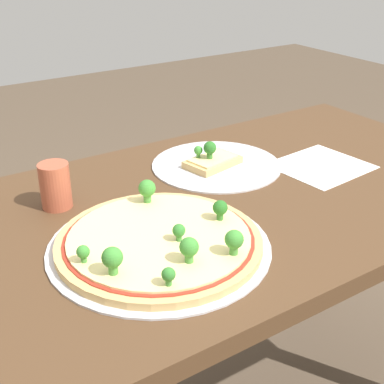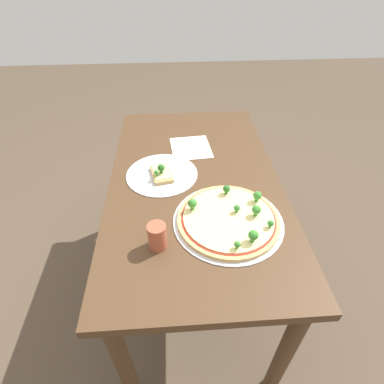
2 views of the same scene
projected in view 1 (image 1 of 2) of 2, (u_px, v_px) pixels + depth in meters
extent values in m
cube|color=#4C331E|center=(239.00, 199.00, 1.15)|extent=(1.25, 0.71, 0.04)
cylinder|color=#4C331E|center=(312.00, 222.00, 1.81)|extent=(0.06, 0.06, 0.71)
cylinder|color=silver|center=(159.00, 247.00, 0.94)|extent=(0.39, 0.39, 0.00)
cylinder|color=tan|center=(159.00, 242.00, 0.94)|extent=(0.36, 0.36, 0.01)
cylinder|color=#A82D1E|center=(159.00, 238.00, 0.93)|extent=(0.33, 0.33, 0.00)
cylinder|color=#F4DB8E|center=(159.00, 237.00, 0.93)|extent=(0.32, 0.32, 0.00)
sphere|color=#3D8933|center=(189.00, 247.00, 0.85)|extent=(0.03, 0.03, 0.03)
cylinder|color=#488E3A|center=(189.00, 258.00, 0.86)|extent=(0.01, 0.01, 0.01)
sphere|color=#286B23|center=(220.00, 208.00, 0.97)|extent=(0.03, 0.03, 0.03)
cylinder|color=#37742D|center=(220.00, 216.00, 0.98)|extent=(0.01, 0.01, 0.01)
sphere|color=#3D8933|center=(112.00, 257.00, 0.82)|extent=(0.03, 0.03, 0.03)
cylinder|color=#488E3A|center=(113.00, 269.00, 0.83)|extent=(0.02, 0.02, 0.02)
sphere|color=#3D8933|center=(83.00, 252.00, 0.85)|extent=(0.02, 0.02, 0.02)
cylinder|color=#488E3A|center=(84.00, 259.00, 0.86)|extent=(0.01, 0.01, 0.01)
sphere|color=#337A2D|center=(179.00, 230.00, 0.91)|extent=(0.02, 0.02, 0.02)
cylinder|color=#3F8136|center=(179.00, 238.00, 0.92)|extent=(0.01, 0.01, 0.01)
sphere|color=#337A2D|center=(168.00, 274.00, 0.80)|extent=(0.02, 0.02, 0.02)
cylinder|color=#3F8136|center=(169.00, 282.00, 0.80)|extent=(0.01, 0.01, 0.01)
sphere|color=#3D8933|center=(234.00, 239.00, 0.87)|extent=(0.03, 0.03, 0.03)
cylinder|color=#488E3A|center=(234.00, 250.00, 0.88)|extent=(0.01, 0.01, 0.01)
sphere|color=#3D8933|center=(147.00, 188.00, 1.03)|extent=(0.03, 0.03, 0.03)
cylinder|color=#488E3A|center=(147.00, 198.00, 1.04)|extent=(0.02, 0.02, 0.02)
cylinder|color=silver|center=(216.00, 165.00, 1.26)|extent=(0.31, 0.31, 0.00)
cube|color=tan|center=(213.00, 162.00, 1.25)|extent=(0.14, 0.10, 0.02)
cube|color=#F4DB8E|center=(213.00, 158.00, 1.25)|extent=(0.12, 0.09, 0.00)
sphere|color=#3D8933|center=(200.00, 150.00, 1.24)|extent=(0.02, 0.02, 0.02)
cylinder|color=#488E3A|center=(200.00, 155.00, 1.25)|extent=(0.01, 0.01, 0.01)
sphere|color=#286B23|center=(210.00, 148.00, 1.23)|extent=(0.03, 0.03, 0.03)
cylinder|color=#37742D|center=(210.00, 156.00, 1.24)|extent=(0.01, 0.01, 0.01)
cylinder|color=#AD5138|center=(55.00, 186.00, 1.06)|extent=(0.06, 0.06, 0.09)
cube|color=white|center=(321.00, 166.00, 1.26)|extent=(0.22, 0.20, 0.00)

